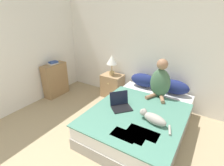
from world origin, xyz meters
TOP-DOWN VIEW (x-y plane):
  - wall_back at (0.00, 3.54)m, footprint 5.55×0.05m
  - wall_side at (-2.30, 1.76)m, footprint 0.05×4.52m
  - bed at (0.18, 2.46)m, footprint 1.48×2.02m
  - pillow_near at (-0.15, 3.33)m, footprint 0.57×0.24m
  - pillow_far at (0.50, 3.33)m, footprint 0.57×0.24m
  - person_sitting at (0.29, 3.05)m, footprint 0.38×0.37m
  - cat_tabby at (0.48, 2.19)m, footprint 0.54×0.27m
  - laptop_open at (-0.14, 2.31)m, footprint 0.44×0.44m
  - nightstand at (-0.91, 3.29)m, footprint 0.49×0.38m
  - table_lamp at (-0.93, 3.29)m, footprint 0.25×0.25m
  - bookshelf at (-2.13, 2.62)m, footprint 0.24×0.60m
  - book_stack_top at (-2.13, 2.63)m, footprint 0.17×0.22m

SIDE VIEW (x-z plane):
  - bed at x=0.18m, z-range 0.00..0.44m
  - nightstand at x=-0.91m, z-range 0.00..0.55m
  - bookshelf at x=-2.13m, z-range 0.00..0.79m
  - laptop_open at x=-0.14m, z-range 0.36..0.62m
  - cat_tabby at x=0.48m, z-range 0.43..0.60m
  - pillow_near at x=-0.15m, z-range 0.44..0.72m
  - pillow_far at x=0.50m, z-range 0.44..0.72m
  - person_sitting at x=0.29m, z-range 0.39..1.13m
  - book_stack_top at x=-2.13m, z-range 0.79..0.86m
  - table_lamp at x=-0.93m, z-range 0.65..1.12m
  - wall_back at x=0.00m, z-range 0.00..2.55m
  - wall_side at x=-2.30m, z-range 0.00..2.55m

